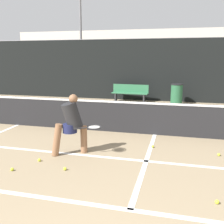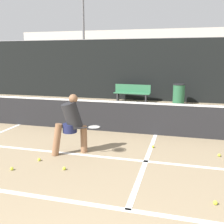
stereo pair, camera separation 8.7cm
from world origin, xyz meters
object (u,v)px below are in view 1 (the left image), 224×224
(player_practicing, at_px, (72,123))
(courtside_bench, at_px, (130,92))
(trash_bin, at_px, (177,94))
(parked_car, at_px, (211,84))

(player_practicing, distance_m, courtside_bench, 7.44)
(trash_bin, xyz_separation_m, parked_car, (2.00, 4.45, 0.10))
(player_practicing, bearing_deg, courtside_bench, 57.68)
(player_practicing, distance_m, trash_bin, 7.58)
(player_practicing, bearing_deg, trash_bin, 40.34)
(player_practicing, xyz_separation_m, parked_car, (4.24, 11.69, -0.15))
(trash_bin, relative_size, parked_car, 0.21)
(trash_bin, bearing_deg, parked_car, 65.83)
(parked_car, bearing_deg, trash_bin, -114.17)
(courtside_bench, distance_m, trash_bin, 2.27)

